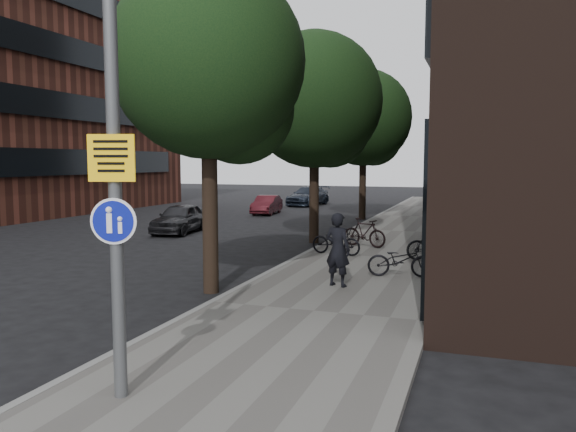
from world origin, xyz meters
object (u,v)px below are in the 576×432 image
at_px(signpost, 115,201).
at_px(parked_bike_facade_near, 400,260).
at_px(parked_car_near, 180,218).
at_px(pedestrian, 338,249).

height_order(signpost, parked_bike_facade_near, signpost).
bearing_deg(parked_car_near, signpost, -68.46).
height_order(signpost, pedestrian, signpost).
relative_size(parked_bike_facade_near, parked_car_near, 0.45).
bearing_deg(pedestrian, parked_bike_facade_near, -112.91).
xyz_separation_m(signpost, pedestrian, (1.06, 6.96, -1.59)).
relative_size(signpost, parked_bike_facade_near, 2.96).
xyz_separation_m(pedestrian, parked_bike_facade_near, (1.25, 1.57, -0.44)).
distance_m(signpost, parked_bike_facade_near, 9.06).
xyz_separation_m(signpost, parked_bike_facade_near, (2.31, 8.52, -2.03)).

